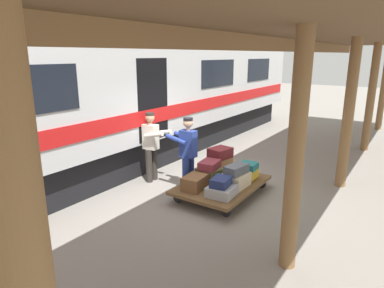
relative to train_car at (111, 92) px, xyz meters
name	(u,v)px	position (x,y,z in m)	size (l,w,h in m)	color
ground_plane	(223,191)	(-3.51, 0.00, -2.06)	(60.00, 60.00, 0.00)	gray
platform_canopy	(334,39)	(-5.58, 0.00, 1.23)	(3.20, 19.73, 3.56)	brown
train_car	(111,92)	(0.00, 0.00, 0.00)	(3.02, 18.26, 4.00)	silver
luggage_cart	(222,185)	(-3.57, 0.17, -1.83)	(1.45, 2.17, 0.28)	brown
suitcase_yellow_case	(247,173)	(-3.90, -0.43, -1.67)	(0.37, 0.48, 0.24)	gold
suitcase_olive_duffel	(209,174)	(-3.25, 0.17, -1.64)	(0.51, 0.46, 0.29)	brown
suitcase_brown_leather	(195,182)	(-3.25, 0.77, -1.64)	(0.40, 0.56, 0.28)	brown
suitcase_red_plastic	(222,169)	(-3.25, -0.43, -1.69)	(0.50, 0.58, 0.19)	#AD231E
suitcase_gray_aluminum	(222,191)	(-3.90, 0.77, -1.69)	(0.51, 0.55, 0.20)	#9EA0A5
suitcase_cream_canvas	(235,180)	(-3.90, 0.17, -1.64)	(0.48, 0.59, 0.29)	beige
suitcase_navy_fabric	(221,182)	(-3.87, 0.75, -1.50)	(0.33, 0.46, 0.17)	navy
suitcase_burgundy_valise	(209,165)	(-3.25, 0.19, -1.41)	(0.37, 0.51, 0.17)	maroon
suitcase_teal_softside	(248,166)	(-3.93, -0.39, -1.47)	(0.38, 0.38, 0.15)	#1E666B
suitcase_tan_vintage	(221,162)	(-3.21, -0.40, -1.50)	(0.32, 0.54, 0.18)	tan
suitcase_maroon_trunk	(220,153)	(-3.19, -0.41, -1.29)	(0.41, 0.51, 0.24)	maroon
suitcase_slate_roller	(236,169)	(-3.91, 0.17, -1.40)	(0.30, 0.55, 0.19)	#4C515B
porter_in_overalls	(187,152)	(-2.80, 0.40, -1.14)	(0.67, 0.43, 1.70)	navy
porter_by_door	(152,145)	(-1.72, 0.37, -1.14)	(0.68, 0.45, 1.70)	#332D28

